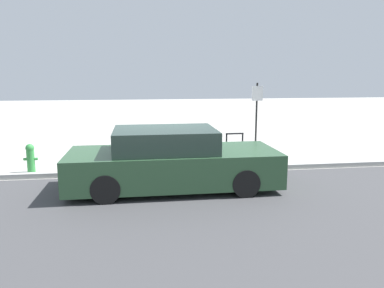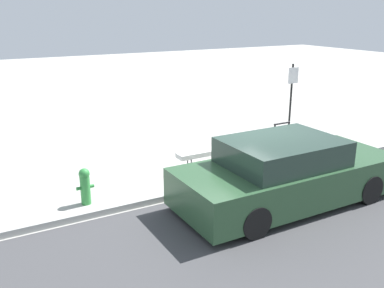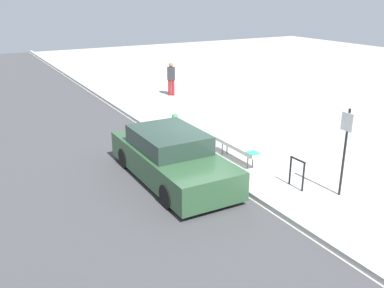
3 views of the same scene
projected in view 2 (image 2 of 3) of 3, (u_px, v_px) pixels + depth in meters
ground_plane at (239, 183)px, 9.80m from camera, size 60.00×60.00×0.00m
curb at (239, 180)px, 9.78m from camera, size 60.00×0.20×0.13m
bench at (214, 151)px, 10.53m from camera, size 1.98×0.34×0.53m
bike_rack at (281, 134)px, 11.84m from camera, size 0.55×0.05×0.83m
sign_post at (291, 95)px, 12.56m from camera, size 0.36×0.08×2.30m
fire_hydrant at (85, 185)px, 8.61m from camera, size 0.36×0.22×0.77m
parked_car_near at (286, 174)px, 8.59m from camera, size 4.67×1.89×1.37m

